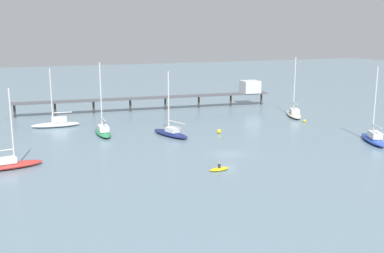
{
  "coord_description": "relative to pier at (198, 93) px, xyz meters",
  "views": [
    {
      "loc": [
        -31.41,
        -61.51,
        18.93
      ],
      "look_at": [
        0.0,
        15.21,
        1.5
      ],
      "focal_mm": 42.47,
      "sensor_mm": 36.0,
      "label": 1
    }
  ],
  "objects": [
    {
      "name": "ground_plane",
      "position": [
        -12.78,
        -42.43,
        -3.85
      ],
      "size": [
        400.0,
        400.0,
        0.0
      ],
      "primitive_type": "plane",
      "color": "slate"
    },
    {
      "name": "pier",
      "position": [
        0.0,
        0.0,
        0.0
      ],
      "size": [
        62.85,
        8.52,
        6.38
      ],
      "color": "#4C4C51",
      "rests_on": "ground_plane"
    },
    {
      "name": "sailboat_red",
      "position": [
        -44.56,
        -37.64,
        -3.12
      ],
      "size": [
        8.76,
        3.73,
        11.34
      ],
      "color": "red",
      "rests_on": "ground_plane"
    },
    {
      "name": "sailboat_cream",
      "position": [
        15.32,
        -19.32,
        -3.05
      ],
      "size": [
        6.2,
        10.0,
        13.32
      ],
      "color": "beige",
      "rests_on": "ground_plane"
    },
    {
      "name": "sailboat_white",
      "position": [
        -35.6,
        -10.68,
        -3.05
      ],
      "size": [
        9.53,
        3.28,
        11.79
      ],
      "color": "white",
      "rests_on": "ground_plane"
    },
    {
      "name": "sailboat_green",
      "position": [
        -28.26,
        -21.11,
        -3.05
      ],
      "size": [
        2.72,
        9.54,
        13.38
      ],
      "color": "#287F4C",
      "rests_on": "ground_plane"
    },
    {
      "name": "sailboat_navy",
      "position": [
        -16.92,
        -27.02,
        -3.13
      ],
      "size": [
        5.4,
        9.84,
        11.87
      ],
      "color": "navy",
      "rests_on": "ground_plane"
    },
    {
      "name": "sailboat_blue",
      "position": [
        13.8,
        -45.18,
        -2.98
      ],
      "size": [
        5.86,
        9.55,
        13.09
      ],
      "color": "#2D4CB7",
      "rests_on": "ground_plane"
    },
    {
      "name": "dinghy_yellow",
      "position": [
        -17.78,
        -49.44,
        -3.64
      ],
      "size": [
        3.13,
        1.73,
        1.14
      ],
      "color": "yellow",
      "rests_on": "ground_plane"
    },
    {
      "name": "mooring_buoy_far",
      "position": [
        13.61,
        -25.73,
        -3.54
      ],
      "size": [
        0.62,
        0.62,
        0.62
      ],
      "primitive_type": "sphere",
      "color": "yellow",
      "rests_on": "ground_plane"
    },
    {
      "name": "mooring_buoy_near",
      "position": [
        -7.77,
        -28.49,
        -3.43
      ],
      "size": [
        0.83,
        0.83,
        0.83
      ],
      "primitive_type": "sphere",
      "color": "yellow",
      "rests_on": "ground_plane"
    }
  ]
}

